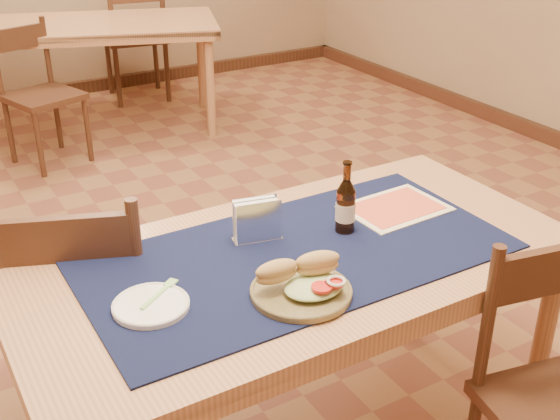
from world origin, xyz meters
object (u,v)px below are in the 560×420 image
back_table (94,34)px  chair_main_far (87,310)px  main_table (298,280)px  beer_bottle (346,206)px  napkin_holder (257,221)px  sandwich_plate (303,285)px

back_table → chair_main_far: (-0.96, -2.95, -0.19)m
back_table → chair_main_far: 3.11m
chair_main_far → main_table: bearing=-41.0°
main_table → beer_bottle: size_ratio=7.19×
chair_main_far → napkin_holder: chair_main_far is taller
back_table → napkin_holder: bearing=-98.9°
beer_bottle → back_table: bearing=85.5°
main_table → back_table: (0.45, 3.39, 0.00)m
chair_main_far → beer_bottle: 0.88m
beer_bottle → sandwich_plate: bearing=-142.0°
main_table → beer_bottle: (0.19, 0.05, 0.17)m
sandwich_plate → beer_bottle: beer_bottle is taller
main_table → sandwich_plate: 0.23m
back_table → napkin_holder: size_ratio=12.24×
beer_bottle → napkin_holder: beer_bottle is taller
beer_bottle → main_table: bearing=-166.6°
main_table → chair_main_far: size_ratio=1.73×
chair_main_far → beer_bottle: beer_bottle is taller
back_table → sandwich_plate: sandwich_plate is taller
sandwich_plate → napkin_holder: 0.31m
chair_main_far → beer_bottle: bearing=-29.5°
back_table → napkin_holder: (-0.51, -3.26, 0.15)m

